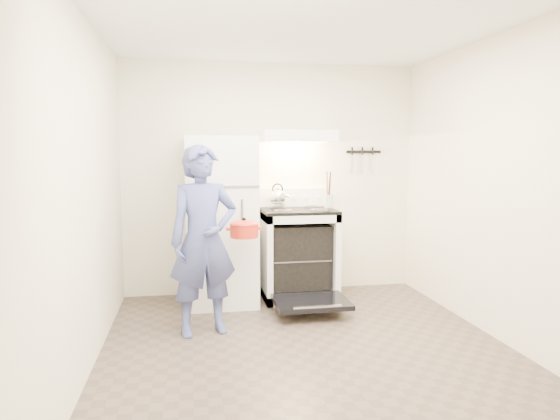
% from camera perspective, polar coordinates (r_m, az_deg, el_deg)
% --- Properties ---
extents(floor, '(3.60, 3.60, 0.00)m').
position_cam_1_polar(floor, '(4.02, 3.36, -15.93)').
color(floor, brown).
rests_on(floor, ground).
extents(back_wall, '(3.20, 0.02, 2.50)m').
position_cam_1_polar(back_wall, '(5.49, -0.97, 3.54)').
color(back_wall, '#F1E8CD').
rests_on(back_wall, ground).
extents(refrigerator, '(0.70, 0.70, 1.70)m').
position_cam_1_polar(refrigerator, '(5.12, -6.75, -1.22)').
color(refrigerator, white).
rests_on(refrigerator, floor).
extents(stove_body, '(0.76, 0.65, 0.92)m').
position_cam_1_polar(stove_body, '(5.32, 2.07, -5.15)').
color(stove_body, white).
rests_on(stove_body, floor).
extents(cooktop, '(0.76, 0.65, 0.03)m').
position_cam_1_polar(cooktop, '(5.24, 2.09, -0.06)').
color(cooktop, black).
rests_on(cooktop, stove_body).
extents(backsplash, '(0.76, 0.07, 0.20)m').
position_cam_1_polar(backsplash, '(5.51, 1.46, 1.46)').
color(backsplash, white).
rests_on(backsplash, cooktop).
extents(oven_door, '(0.70, 0.54, 0.04)m').
position_cam_1_polar(oven_door, '(4.84, 3.58, -10.44)').
color(oven_door, black).
rests_on(oven_door, floor).
extents(oven_rack, '(0.60, 0.52, 0.01)m').
position_cam_1_polar(oven_rack, '(5.32, 2.07, -5.36)').
color(oven_rack, slate).
rests_on(oven_rack, stove_body).
extents(range_hood, '(0.76, 0.50, 0.12)m').
position_cam_1_polar(range_hood, '(5.28, 1.95, 8.41)').
color(range_hood, white).
rests_on(range_hood, back_wall).
extents(knife_strip, '(0.40, 0.02, 0.03)m').
position_cam_1_polar(knife_strip, '(5.73, 9.53, 6.58)').
color(knife_strip, black).
rests_on(knife_strip, back_wall).
extents(pizza_stone, '(0.36, 0.36, 0.02)m').
position_cam_1_polar(pizza_stone, '(5.26, 2.44, -5.35)').
color(pizza_stone, '#84674D').
rests_on(pizza_stone, oven_rack).
extents(tea_kettle, '(0.22, 0.18, 0.27)m').
position_cam_1_polar(tea_kettle, '(5.29, -0.28, 1.61)').
color(tea_kettle, silver).
rests_on(tea_kettle, cooktop).
extents(utensil_jar, '(0.09, 0.09, 0.13)m').
position_cam_1_polar(utensil_jar, '(5.14, 5.59, 1.01)').
color(utensil_jar, silver).
rests_on(utensil_jar, cooktop).
extents(person, '(0.66, 0.51, 1.61)m').
position_cam_1_polar(person, '(4.26, -8.73, -3.47)').
color(person, navy).
rests_on(person, floor).
extents(dutch_oven, '(0.33, 0.26, 0.22)m').
position_cam_1_polar(dutch_oven, '(4.53, -4.12, -2.37)').
color(dutch_oven, red).
rests_on(dutch_oven, person).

